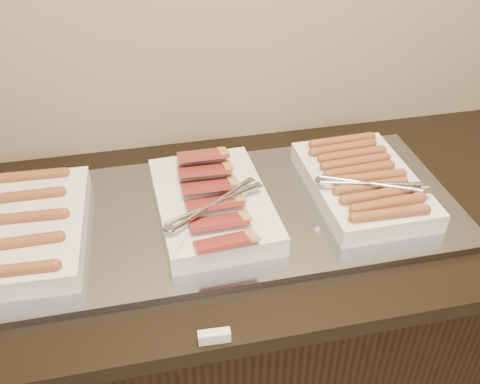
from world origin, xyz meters
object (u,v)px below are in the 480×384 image
warming_tray (213,215)px  dish_left (25,228)px  counter (218,336)px  dish_right (363,182)px  dish_center (212,203)px

warming_tray → dish_left: bearing=-180.0°
counter → warming_tray: bearing=180.0°
warming_tray → dish_right: size_ratio=3.12×
warming_tray → dish_right: (0.38, -0.00, 0.04)m
warming_tray → dish_right: dish_right is taller
counter → dish_right: bearing=-0.5°
dish_left → dish_right: size_ratio=1.05×
warming_tray → counter: bearing=0.0°
dish_right → warming_tray: bearing=178.8°
counter → dish_left: size_ratio=5.09×
dish_center → warming_tray: bearing=72.8°
counter → warming_tray: size_ratio=1.72×
counter → dish_center: size_ratio=5.01×
counter → warming_tray: (-0.00, 0.00, 0.46)m
dish_center → dish_right: dish_center is taller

